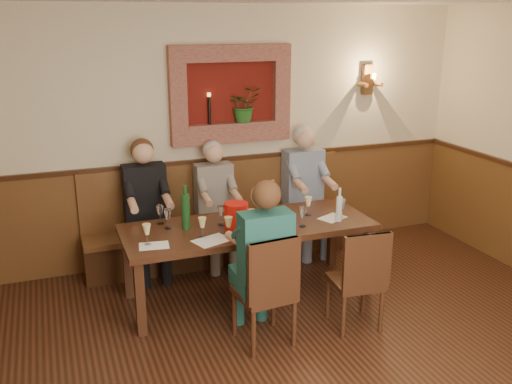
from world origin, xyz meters
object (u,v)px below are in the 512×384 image
(person_bench_left, at_px, (148,221))
(person_chair_front, at_px, (261,274))
(chair_near_right, at_px, (355,298))
(person_bench_mid, at_px, (216,215))
(bench, at_px, (220,232))
(dining_table, at_px, (248,232))
(wine_bottle_green_a, at_px, (273,203))
(person_bench_right, at_px, (306,201))
(wine_bottle_green_b, at_px, (186,211))
(spittoon_bucket, at_px, (236,216))
(chair_near_left, at_px, (265,311))
(water_bottle, at_px, (339,208))

(person_bench_left, distance_m, person_chair_front, 1.74)
(chair_near_right, bearing_deg, person_bench_mid, 119.39)
(person_bench_left, bearing_deg, bench, 7.43)
(dining_table, height_order, bench, bench)
(dining_table, height_order, person_bench_left, person_bench_left)
(chair_near_right, xyz_separation_m, person_bench_mid, (-0.76, 1.72, 0.30))
(chair_near_right, height_order, wine_bottle_green_a, wine_bottle_green_a)
(person_bench_mid, xyz_separation_m, person_chair_front, (-0.09, -1.62, 0.02))
(person_bench_right, bearing_deg, wine_bottle_green_b, -155.04)
(bench, distance_m, spittoon_bucket, 1.18)
(dining_table, distance_m, wine_bottle_green_b, 0.64)
(chair_near_right, bearing_deg, chair_near_left, -176.37)
(bench, distance_m, wine_bottle_green_a, 1.11)
(spittoon_bucket, height_order, water_bottle, water_bottle)
(person_bench_right, bearing_deg, chair_near_left, -124.64)
(bench, height_order, spittoon_bucket, bench)
(person_chair_front, bearing_deg, person_bench_right, 54.01)
(chair_near_left, distance_m, person_bench_mid, 1.72)
(dining_table, distance_m, water_bottle, 0.91)
(dining_table, xyz_separation_m, person_bench_mid, (-0.07, 0.84, -0.10))
(wine_bottle_green_a, height_order, wine_bottle_green_b, wine_bottle_green_b)
(person_bench_mid, relative_size, water_bottle, 4.13)
(person_bench_mid, relative_size, wine_bottle_green_a, 3.42)
(chair_near_left, relative_size, spittoon_bucket, 3.87)
(chair_near_left, relative_size, person_bench_left, 0.68)
(person_bench_left, bearing_deg, spittoon_bucket, -53.81)
(person_bench_left, bearing_deg, person_bench_right, -0.02)
(chair_near_left, bearing_deg, person_bench_right, 49.96)
(wine_bottle_green_b, bearing_deg, wine_bottle_green_a, -3.61)
(chair_near_right, xyz_separation_m, person_bench_right, (0.32, 1.72, 0.35))
(person_bench_left, distance_m, person_bench_mid, 0.75)
(person_bench_mid, distance_m, wine_bottle_green_a, 0.93)
(person_chair_front, bearing_deg, wine_bottle_green_b, 115.99)
(bench, relative_size, person_bench_left, 2.04)
(bench, xyz_separation_m, wine_bottle_green_b, (-0.58, -0.85, 0.60))
(dining_table, xyz_separation_m, chair_near_left, (-0.16, -0.86, -0.39))
(person_chair_front, xyz_separation_m, wine_bottle_green_b, (-0.42, 0.87, 0.33))
(chair_near_right, relative_size, wine_bottle_green_a, 2.31)
(chair_near_right, xyz_separation_m, spittoon_bucket, (-0.84, 0.80, 0.61))
(chair_near_left, distance_m, person_bench_right, 2.08)
(chair_near_right, bearing_deg, water_bottle, 81.28)
(chair_near_right, bearing_deg, person_bench_left, 136.89)
(bench, height_order, person_chair_front, person_chair_front)
(person_bench_right, height_order, person_chair_front, person_bench_right)
(person_bench_right, xyz_separation_m, water_bottle, (-0.15, -1.06, 0.26))
(person_bench_left, height_order, person_chair_front, person_bench_left)
(chair_near_left, relative_size, chair_near_right, 1.06)
(chair_near_left, xyz_separation_m, wine_bottle_green_b, (-0.43, 0.95, 0.64))
(water_bottle, bearing_deg, person_chair_front, -151.43)
(person_chair_front, bearing_deg, bench, 84.66)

